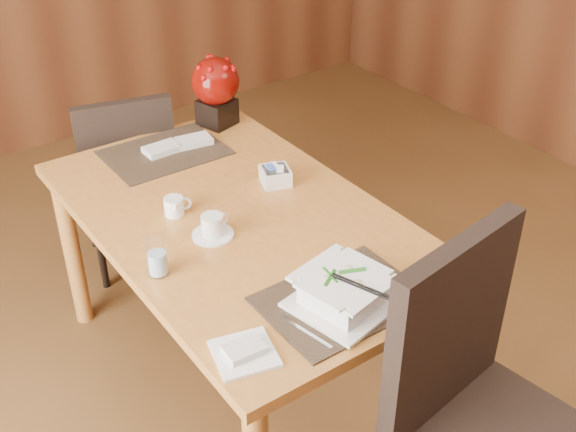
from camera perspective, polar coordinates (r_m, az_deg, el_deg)
dining_table at (r=2.50m, az=-3.78°, el=-1.81°), size 0.90×1.50×0.75m
placemat_near at (r=2.08m, az=4.23°, el=-6.59°), size 0.45×0.33×0.01m
placemat_far at (r=2.87m, az=-9.72°, el=4.97°), size 0.45×0.33×0.01m
soup_setting at (r=2.03m, az=4.39°, el=-6.02°), size 0.31×0.31×0.11m
coffee_cup at (r=2.34m, az=-5.99°, el=-0.90°), size 0.14×0.14×0.08m
water_glass at (r=2.17m, az=-10.33°, el=-3.01°), size 0.06×0.06×0.14m
creamer_jug at (r=2.46m, az=-9.00°, el=0.77°), size 0.11×0.11×0.06m
sugar_caddy at (r=2.61m, az=-1.00°, el=3.18°), size 0.13×0.13×0.06m
berry_decor at (r=3.01m, az=-5.74°, el=10.08°), size 0.20×0.20×0.29m
napkins_far at (r=2.89m, az=-8.51°, el=5.63°), size 0.28×0.12×0.02m
bread_plate at (r=1.91m, az=-3.46°, el=-10.80°), size 0.19×0.19×0.01m
near_chair at (r=2.05m, az=15.04°, el=-14.40°), size 0.57×0.57×1.08m
far_chair at (r=3.25m, az=-12.58°, el=3.21°), size 0.51×0.51×0.90m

